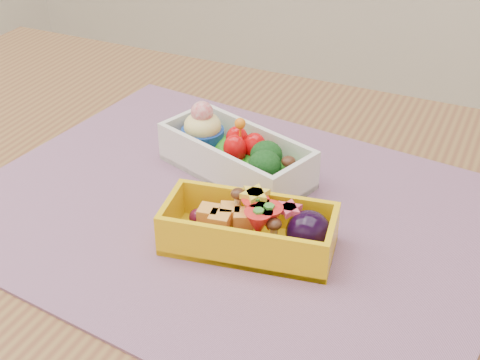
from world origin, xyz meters
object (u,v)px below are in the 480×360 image
at_px(table, 218,298).
at_px(bento_yellow, 253,228).
at_px(bento_white, 236,154).
at_px(placemat, 232,211).

height_order(table, bento_yellow, bento_yellow).
xyz_separation_m(table, bento_yellow, (0.05, -0.02, 0.13)).
height_order(bento_white, bento_yellow, bento_white).
xyz_separation_m(table, bento_white, (-0.02, 0.10, 0.13)).
distance_m(table, placemat, 0.10).
height_order(placemat, bento_white, bento_white).
height_order(table, bento_white, bento_white).
relative_size(table, bento_white, 6.16).
relative_size(table, placemat, 2.16).
bearing_deg(table, placemat, 82.29).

